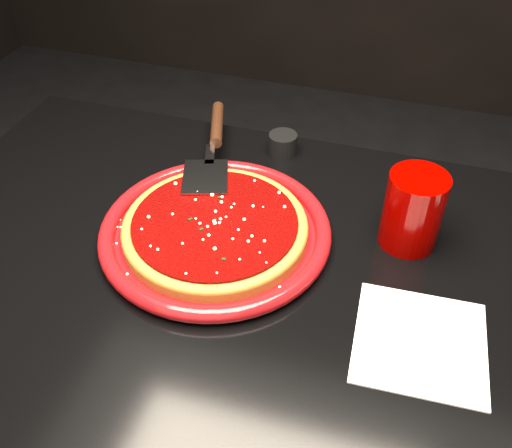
{
  "coord_description": "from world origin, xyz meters",
  "views": [
    {
      "loc": [
        0.19,
        -0.57,
        1.39
      ],
      "look_at": [
        -0.02,
        0.1,
        0.77
      ],
      "focal_mm": 40.0,
      "sensor_mm": 36.0,
      "label": 1
    }
  ],
  "objects_px": {
    "cup": "(413,210)",
    "ramekin": "(283,144)",
    "pizza_server": "(213,146)",
    "table": "(249,406)",
    "plate": "(215,231)"
  },
  "relations": [
    {
      "from": "cup",
      "to": "ramekin",
      "type": "xyz_separation_m",
      "value": [
        -0.26,
        0.18,
        -0.04
      ]
    },
    {
      "from": "ramekin",
      "to": "pizza_server",
      "type": "bearing_deg",
      "value": -143.39
    },
    {
      "from": "pizza_server",
      "to": "ramekin",
      "type": "xyz_separation_m",
      "value": [
        0.11,
        0.08,
        -0.03
      ]
    },
    {
      "from": "table",
      "to": "pizza_server",
      "type": "xyz_separation_m",
      "value": [
        -0.15,
        0.25,
        0.42
      ]
    },
    {
      "from": "plate",
      "to": "table",
      "type": "bearing_deg",
      "value": -41.17
    },
    {
      "from": "plate",
      "to": "pizza_server",
      "type": "bearing_deg",
      "value": 111.22
    },
    {
      "from": "pizza_server",
      "to": "cup",
      "type": "height_order",
      "value": "cup"
    },
    {
      "from": "plate",
      "to": "cup",
      "type": "height_order",
      "value": "cup"
    },
    {
      "from": "table",
      "to": "ramekin",
      "type": "height_order",
      "value": "ramekin"
    },
    {
      "from": "pizza_server",
      "to": "ramekin",
      "type": "bearing_deg",
      "value": 18.4
    },
    {
      "from": "cup",
      "to": "ramekin",
      "type": "height_order",
      "value": "cup"
    },
    {
      "from": "pizza_server",
      "to": "cup",
      "type": "relative_size",
      "value": 2.58
    },
    {
      "from": "ramekin",
      "to": "plate",
      "type": "bearing_deg",
      "value": -98.68
    },
    {
      "from": "table",
      "to": "pizza_server",
      "type": "bearing_deg",
      "value": 120.47
    },
    {
      "from": "cup",
      "to": "pizza_server",
      "type": "bearing_deg",
      "value": 165.12
    }
  ]
}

